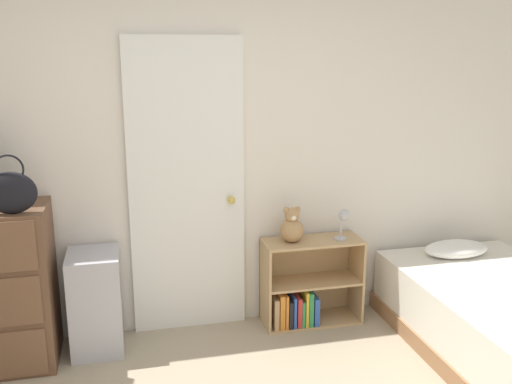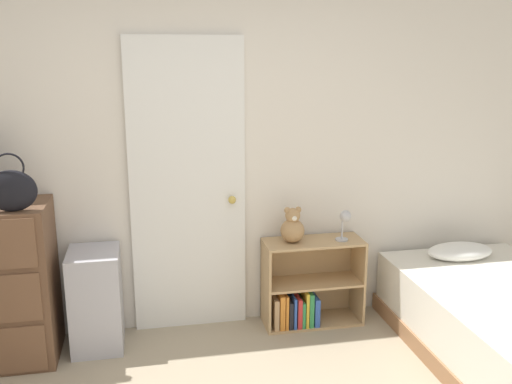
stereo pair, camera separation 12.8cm
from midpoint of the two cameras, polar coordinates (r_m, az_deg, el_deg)
name	(u,v)px [view 1 (the left image)]	position (r m, az deg, el deg)	size (l,w,h in m)	color
wall_back	(189,154)	(4.02, -7.62, 3.78)	(10.00, 0.06, 2.55)	silver
door_closed	(187,189)	(4.01, -7.82, 0.32)	(0.81, 0.09, 2.08)	white
handbag	(11,192)	(3.64, -24.27, 0.01)	(0.30, 0.09, 0.36)	black
storage_bin	(96,302)	(4.05, -16.63, -10.48)	(0.34, 0.40, 0.69)	#ADADB7
bookshelf	(304,291)	(4.29, 3.94, -9.84)	(0.72, 0.30, 0.64)	tan
teddy_bear	(292,227)	(4.08, 2.70, -3.51)	(0.17, 0.17, 0.26)	tan
desk_lamp	(343,219)	(4.15, 7.86, -2.70)	(0.10, 0.10, 0.23)	#B2B2B7
bed	(508,322)	(4.17, 23.11, -11.91)	(1.13, 1.86, 0.58)	#996B47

